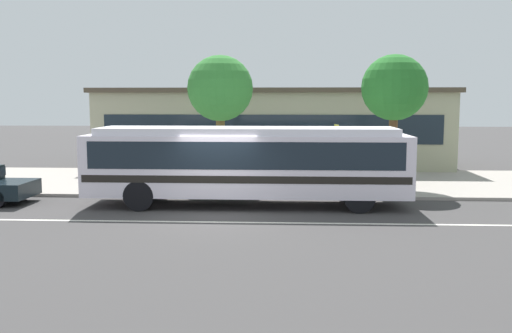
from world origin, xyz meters
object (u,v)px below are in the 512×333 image
(transit_bus, at_px, (247,160))
(bus_stop_sign, at_px, (336,150))
(pedestrian_waiting_near_sign, at_px, (240,164))
(pedestrian_walking_along_curb, at_px, (155,165))
(street_tree_mid_block, at_px, (394,89))
(street_tree_near_stop, at_px, (220,89))
(pedestrian_standing_by_tree, at_px, (313,163))

(transit_bus, bearing_deg, bus_stop_sign, 31.47)
(pedestrian_waiting_near_sign, xyz_separation_m, pedestrian_walking_along_curb, (-3.27, 0.05, -0.05))
(pedestrian_waiting_near_sign, bearing_deg, street_tree_mid_block, 15.31)
(pedestrian_waiting_near_sign, bearing_deg, bus_stop_sign, -5.05)
(street_tree_mid_block, bearing_deg, transit_bus, -145.05)
(pedestrian_walking_along_curb, bearing_deg, street_tree_mid_block, 9.81)
(street_tree_near_stop, bearing_deg, street_tree_mid_block, -4.40)
(transit_bus, bearing_deg, street_tree_mid_block, 34.95)
(pedestrian_waiting_near_sign, distance_m, street_tree_mid_block, 6.92)
(bus_stop_sign, relative_size, street_tree_mid_block, 0.49)
(pedestrian_standing_by_tree, bearing_deg, transit_bus, -124.89)
(pedestrian_waiting_near_sign, height_order, bus_stop_sign, bus_stop_sign)
(pedestrian_walking_along_curb, distance_m, street_tree_near_stop, 4.30)
(pedestrian_walking_along_curb, relative_size, bus_stop_sign, 0.66)
(transit_bus, distance_m, street_tree_near_stop, 5.30)
(pedestrian_waiting_near_sign, relative_size, pedestrian_walking_along_curb, 1.05)
(transit_bus, distance_m, pedestrian_standing_by_tree, 4.17)
(pedestrian_waiting_near_sign, distance_m, pedestrian_walking_along_curb, 3.27)
(transit_bus, bearing_deg, pedestrian_walking_along_curb, 148.24)
(pedestrian_standing_by_tree, distance_m, bus_stop_sign, 1.79)
(pedestrian_waiting_near_sign, height_order, pedestrian_walking_along_curb, pedestrian_waiting_near_sign)
(pedestrian_waiting_near_sign, xyz_separation_m, bus_stop_sign, (3.62, -0.32, 0.61))
(pedestrian_waiting_near_sign, bearing_deg, pedestrian_standing_by_tree, 21.95)
(pedestrian_walking_along_curb, relative_size, pedestrian_standing_by_tree, 1.01)
(bus_stop_sign, bearing_deg, pedestrian_standing_by_tree, 118.73)
(pedestrian_standing_by_tree, bearing_deg, street_tree_near_stop, 164.38)
(transit_bus, bearing_deg, street_tree_near_stop, 107.80)
(pedestrian_walking_along_curb, height_order, street_tree_near_stop, street_tree_near_stop)
(pedestrian_walking_along_curb, bearing_deg, pedestrian_standing_by_tree, 10.16)
(pedestrian_walking_along_curb, bearing_deg, pedestrian_waiting_near_sign, -0.81)
(pedestrian_walking_along_curb, xyz_separation_m, street_tree_near_stop, (2.29, 2.16, 2.92))
(bus_stop_sign, bearing_deg, pedestrian_waiting_near_sign, 174.95)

